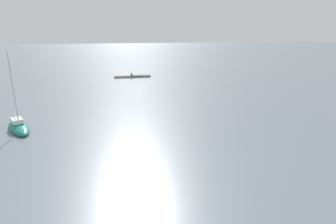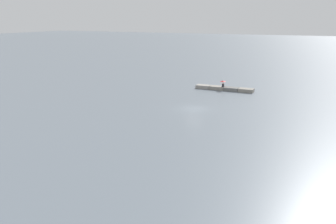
{
  "view_description": "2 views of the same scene",
  "coord_description": "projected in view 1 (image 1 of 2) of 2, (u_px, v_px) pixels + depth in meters",
  "views": [
    {
      "loc": [
        6.46,
        70.65,
        14.41
      ],
      "look_at": [
        -2.63,
        26.57,
        0.94
      ],
      "focal_mm": 29.42,
      "sensor_mm": 36.0,
      "label": 1
    },
    {
      "loc": [
        -19.1,
        49.23,
        13.68
      ],
      "look_at": [
        -2.51,
        14.48,
        3.31
      ],
      "focal_mm": 37.64,
      "sensor_mm": 36.0,
      "label": 2
    }
  ],
  "objects": [
    {
      "name": "seawall_pier",
      "position": [
        132.0,
        76.0,
        86.79
      ],
      "size": [
        11.36,
        1.76,
        0.66
      ],
      "color": "gray",
      "rests_on": "ground_plane"
    },
    {
      "name": "sailboat_teal_mid",
      "position": [
        19.0,
        127.0,
        41.28
      ],
      "size": [
        5.8,
        8.47,
        12.12
      ],
      "rotation": [
        0.0,
        0.0,
        0.46
      ],
      "color": "#197266",
      "rests_on": "ground_plane"
    },
    {
      "name": "person_seated_dark_left",
      "position": [
        132.0,
        75.0,
        86.54
      ],
      "size": [
        0.41,
        0.62,
        0.73
      ],
      "rotation": [
        0.0,
        0.0,
        0.06
      ],
      "color": "#1E2333",
      "rests_on": "seawall_pier"
    },
    {
      "name": "ground_plane",
      "position": [
        138.0,
        87.0,
        71.67
      ],
      "size": [
        500.0,
        500.0,
        0.0
      ],
      "primitive_type": "plane",
      "color": "slate"
    },
    {
      "name": "umbrella_open_red",
      "position": [
        131.0,
        72.0,
        86.25
      ],
      "size": [
        1.14,
        1.14,
        1.26
      ],
      "color": "black",
      "rests_on": "seawall_pier"
    }
  ]
}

